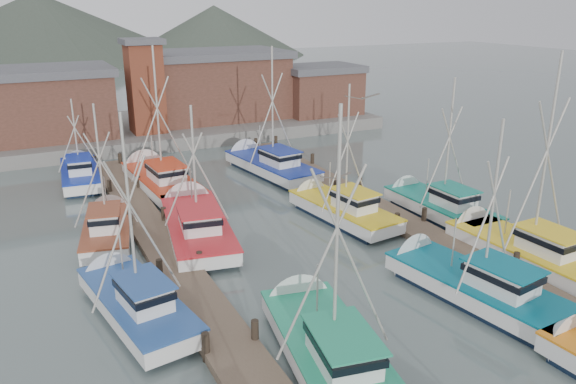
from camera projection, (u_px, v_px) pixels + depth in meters
name	position (u px, v px, depth m)	size (l,w,h in m)	color
ground	(356.00, 292.00, 26.27)	(260.00, 260.00, 0.00)	#50615E
dock_left	(186.00, 282.00, 26.70)	(2.30, 46.00, 1.50)	brown
dock_right	(420.00, 232.00, 32.56)	(2.30, 46.00, 1.50)	brown
quay	(160.00, 128.00, 57.49)	(44.00, 16.00, 1.20)	slate
shed_left	(40.00, 103.00, 49.98)	(12.72, 8.48, 6.20)	brown
shed_center	(214.00, 84.00, 58.68)	(14.84, 9.54, 6.90)	brown
shed_right	(319.00, 89.00, 61.02)	(8.48, 6.36, 5.20)	brown
lookout_tower	(145.00, 85.00, 51.66)	(3.60, 3.60, 8.50)	brown
distant_hills	(8.00, 62.00, 125.01)	(175.00, 140.00, 42.00)	#3F4A3E
boat_4	(326.00, 346.00, 20.95)	(4.56, 10.05, 10.77)	black
boat_5	(469.00, 283.00, 25.63)	(4.30, 9.82, 9.26)	black
boat_6	(133.00, 300.00, 24.17)	(3.96, 8.90, 9.67)	black
boat_7	(519.00, 248.00, 29.27)	(4.62, 9.56, 11.63)	black
boat_8	(196.00, 223.00, 32.58)	(4.87, 10.78, 8.69)	black
boat_9	(338.00, 208.00, 34.90)	(3.70, 8.94, 9.16)	black
boat_10	(108.00, 227.00, 32.06)	(4.00, 8.34, 8.46)	black
boat_11	(435.00, 205.00, 35.46)	(3.81, 8.75, 9.48)	black
boat_12	(159.00, 179.00, 40.70)	(4.46, 10.48, 11.11)	black
boat_13	(268.00, 164.00, 44.34)	(4.45, 10.36, 10.73)	black
boat_14	(80.00, 173.00, 42.09)	(3.17, 8.47, 7.00)	black
gull_near	(362.00, 97.00, 21.95)	(1.55, 0.63, 0.24)	gray
gull_far	(336.00, 177.00, 24.71)	(1.54, 0.61, 0.24)	gray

